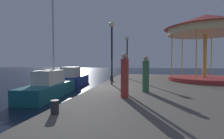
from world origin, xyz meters
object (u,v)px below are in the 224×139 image
object	(u,v)px
lamp_post_mid_promenade	(127,49)
bollard_center	(55,107)
person_mid_promenade	(146,75)
person_far_corner	(125,77)
carousel	(205,32)
motorboat_blue	(74,78)
sailboat_teal	(49,87)
lamp_post_near_edge	(112,42)
bollard_south	(112,78)

from	to	relation	value
lamp_post_mid_promenade	bollard_center	size ratio (longest dim) A/B	9.93
bollard_center	person_mid_promenade	world-z (taller)	person_mid_promenade
person_far_corner	carousel	bearing A→B (deg)	53.61
carousel	motorboat_blue	bearing A→B (deg)	175.03
motorboat_blue	person_mid_promenade	world-z (taller)	person_mid_promenade
sailboat_teal	person_far_corner	distance (m)	6.28
lamp_post_mid_promenade	person_mid_promenade	size ratio (longest dim) A/B	2.17
lamp_post_near_edge	lamp_post_mid_promenade	xyz separation A→B (m)	(0.57, 4.65, -0.15)
person_far_corner	bollard_center	bearing A→B (deg)	-123.54
carousel	person_far_corner	bearing A→B (deg)	-126.39
lamp_post_mid_promenade	person_far_corner	size ratio (longest dim) A/B	2.09
motorboat_blue	sailboat_teal	xyz separation A→B (m)	(0.78, -5.64, -0.01)
bollard_center	lamp_post_near_edge	bearing A→B (deg)	86.40
lamp_post_mid_promenade	person_mid_promenade	distance (m)	7.49
bollard_south	lamp_post_mid_promenade	bearing A→B (deg)	67.65
motorboat_blue	carousel	xyz separation A→B (m)	(11.82, -1.03, 4.09)
motorboat_blue	bollard_center	xyz separation A→B (m)	(4.44, -11.31, 0.31)
sailboat_teal	person_mid_promenade	bearing A→B (deg)	-12.89
motorboat_blue	carousel	bearing A→B (deg)	-4.97
sailboat_teal	carousel	distance (m)	12.65
bollard_center	person_far_corner	distance (m)	3.25
lamp_post_near_edge	person_mid_promenade	bearing A→B (deg)	-47.22
motorboat_blue	lamp_post_near_edge	size ratio (longest dim) A/B	1.09
lamp_post_near_edge	bollard_center	world-z (taller)	lamp_post_near_edge
carousel	bollard_south	world-z (taller)	carousel
lamp_post_mid_promenade	bollard_south	xyz separation A→B (m)	(-1.01, -2.45, -2.55)
motorboat_blue	sailboat_teal	world-z (taller)	sailboat_teal
carousel	person_mid_promenade	world-z (taller)	carousel
carousel	bollard_center	bearing A→B (deg)	-125.68
sailboat_teal	bollard_center	size ratio (longest dim) A/B	18.90
sailboat_teal	bollard_south	bearing A→B (deg)	41.03
person_far_corner	bollard_south	bearing A→B (deg)	106.00
bollard_center	carousel	bearing A→B (deg)	54.32
person_far_corner	lamp_post_mid_promenade	bearing A→B (deg)	95.09
motorboat_blue	person_far_corner	bearing A→B (deg)	-54.45
motorboat_blue	carousel	size ratio (longest dim) A/B	0.72
sailboat_teal	bollard_center	xyz separation A→B (m)	(3.66, -5.67, 0.32)
sailboat_teal	lamp_post_near_edge	size ratio (longest dim) A/B	1.79
sailboat_teal	bollard_center	world-z (taller)	sailboat_teal
bollard_south	person_mid_promenade	xyz separation A→B (m)	(2.67, -4.61, 0.66)
carousel	person_far_corner	distance (m)	9.98
bollard_center	person_mid_promenade	bearing A→B (deg)	57.88
carousel	lamp_post_mid_promenade	distance (m)	6.59
lamp_post_near_edge	bollard_south	distance (m)	3.51
sailboat_teal	carousel	bearing A→B (deg)	22.67
person_mid_promenade	lamp_post_near_edge	bearing A→B (deg)	132.78
bollard_south	bollard_center	bearing A→B (deg)	-89.85
carousel	bollard_south	bearing A→B (deg)	-168.95
carousel	lamp_post_mid_promenade	world-z (taller)	carousel
motorboat_blue	person_mid_promenade	xyz separation A→B (m)	(7.09, -7.09, 0.97)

